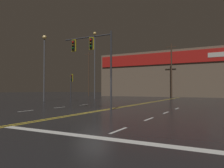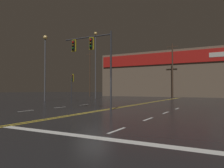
{
  "view_description": "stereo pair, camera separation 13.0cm",
  "coord_description": "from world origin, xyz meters",
  "px_view_note": "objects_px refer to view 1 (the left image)",
  "views": [
    {
      "loc": [
        8.29,
        -12.85,
        1.55
      ],
      "look_at": [
        0.0,
        2.77,
        2.0
      ],
      "focal_mm": 35.0,
      "sensor_mm": 36.0,
      "label": 1
    },
    {
      "loc": [
        8.4,
        -12.79,
        1.55
      ],
      "look_at": [
        0.0,
        2.77,
        2.0
      ],
      "focal_mm": 35.0,
      "sensor_mm": 36.0,
      "label": 2
    }
  ],
  "objects_px": {
    "traffic_signal_median": "(92,51)",
    "streetlight_near_right": "(44,59)",
    "streetlight_far_left": "(95,57)",
    "traffic_signal_corner_northwest": "(71,81)"
  },
  "relations": [
    {
      "from": "traffic_signal_median",
      "to": "streetlight_near_right",
      "type": "bearing_deg",
      "value": 149.69
    },
    {
      "from": "traffic_signal_corner_northwest",
      "to": "streetlight_near_right",
      "type": "xyz_separation_m",
      "value": [
        -3.69,
        -1.15,
        3.09
      ]
    },
    {
      "from": "traffic_signal_corner_northwest",
      "to": "streetlight_near_right",
      "type": "distance_m",
      "value": 4.95
    },
    {
      "from": "traffic_signal_median",
      "to": "streetlight_far_left",
      "type": "distance_m",
      "value": 20.07
    },
    {
      "from": "streetlight_far_left",
      "to": "traffic_signal_corner_northwest",
      "type": "bearing_deg",
      "value": -78.04
    },
    {
      "from": "traffic_signal_median",
      "to": "streetlight_far_left",
      "type": "relative_size",
      "value": 0.52
    },
    {
      "from": "traffic_signal_corner_northwest",
      "to": "streetlight_far_left",
      "type": "xyz_separation_m",
      "value": [
        -1.81,
        8.54,
        4.46
      ]
    },
    {
      "from": "streetlight_near_right",
      "to": "traffic_signal_corner_northwest",
      "type": "bearing_deg",
      "value": 17.34
    },
    {
      "from": "traffic_signal_corner_northwest",
      "to": "traffic_signal_median",
      "type": "bearing_deg",
      "value": -44.02
    },
    {
      "from": "traffic_signal_median",
      "to": "traffic_signal_corner_northwest",
      "type": "distance_m",
      "value": 12.22
    }
  ]
}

